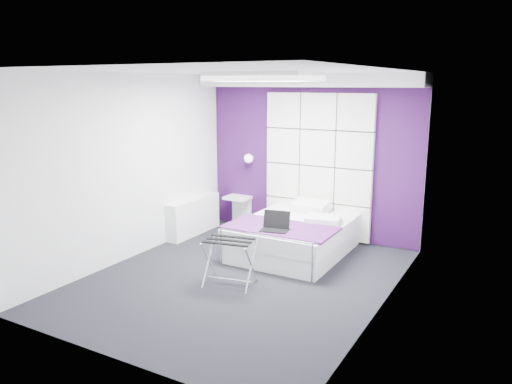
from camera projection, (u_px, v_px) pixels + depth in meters
The scene contains 15 objects.
floor at pixel (241, 278), 6.41m from camera, with size 4.40×4.40×0.00m, color black.
ceiling at pixel (239, 71), 5.86m from camera, with size 4.40×4.40×0.00m, color white.
wall_back at pixel (311, 157), 8.01m from camera, with size 3.60×3.60×0.00m, color white.
wall_left at pixel (130, 167), 6.99m from camera, with size 4.40×4.40×0.00m, color white.
wall_right at pixel (386, 195), 5.28m from camera, with size 4.40×4.40×0.00m, color white.
accent_wall at pixel (310, 157), 8.00m from camera, with size 3.58×0.02×2.58m, color #350F43.
soffit at pixel (306, 80), 7.54m from camera, with size 3.58×0.50×0.20m, color white.
headboard at pixel (318, 166), 7.92m from camera, with size 1.80×0.08×2.30m, color silver, non-canonical shape.
skylight at pixel (264, 76), 6.38m from camera, with size 1.36×0.86×0.12m, color white, non-canonical shape.
wall_lamp at pixel (250, 158), 8.41m from camera, with size 0.15×0.15×0.15m, color white.
radiator at pixel (194, 216), 8.26m from camera, with size 0.22×1.20×0.60m, color white.
bed at pixel (294, 235), 7.32m from camera, with size 1.52×1.82×0.65m.
nightstand at pixel (238, 198), 8.63m from camera, with size 0.42×0.33×0.05m, color white.
luggage_rack at pixel (230, 262), 6.17m from camera, with size 0.59×0.43×0.58m.
laptop at pixel (276, 226), 6.74m from camera, with size 0.37×0.26×0.26m.
Camera 1 is at (3.11, -5.17, 2.46)m, focal length 35.00 mm.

